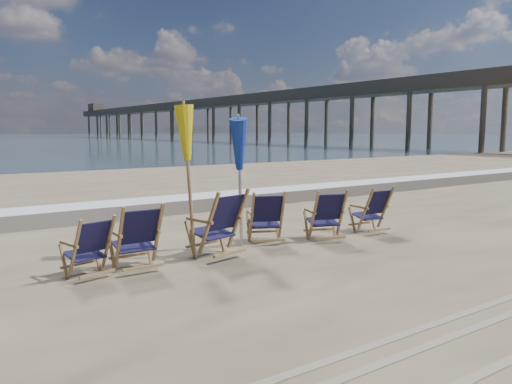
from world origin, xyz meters
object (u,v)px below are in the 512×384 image
beach_chair_1 (158,236)px  beach_chair_5 (386,209)px  umbrella_blue (240,149)px  beach_chair_3 (282,217)px  fishing_pier (205,115)px  beach_chair_2 (238,222)px  beach_chair_0 (109,244)px  beach_chair_4 (342,215)px  umbrella_yellow (189,141)px

beach_chair_1 → beach_chair_5: 4.80m
beach_chair_5 → umbrella_blue: 3.41m
beach_chair_3 → fishing_pier: 81.69m
fishing_pier → beach_chair_3: bearing=-117.6°
beach_chair_2 → fishing_pier: size_ratio=0.01×
beach_chair_0 → umbrella_blue: umbrella_blue is taller
beach_chair_4 → umbrella_yellow: size_ratio=0.41×
beach_chair_3 → fishing_pier: (37.78, 72.31, 4.16)m
beach_chair_2 → umbrella_blue: (0.25, 0.33, 1.16)m
beach_chair_3 → beach_chair_0: bearing=26.6°
umbrella_yellow → umbrella_blue: umbrella_yellow is taller
beach_chair_2 → beach_chair_5: bearing=166.1°
beach_chair_0 → beach_chair_5: size_ratio=0.93×
beach_chair_5 → umbrella_blue: size_ratio=0.42×
umbrella_yellow → fishing_pier: 82.48m
umbrella_blue → beach_chair_3: bearing=-4.6°
beach_chair_3 → beach_chair_4: 1.13m
fishing_pier → beach_chair_1: bearing=-119.0°
beach_chair_3 → beach_chair_2: bearing=37.0°
beach_chair_5 → fishing_pier: 80.99m
umbrella_blue → fishing_pier: 81.97m
beach_chair_4 → beach_chair_2: bearing=14.1°
beach_chair_1 → umbrella_yellow: 1.54m
beach_chair_5 → beach_chair_3: bearing=-5.1°
beach_chair_1 → beach_chair_0: bearing=-9.4°
beach_chair_4 → umbrella_blue: size_ratio=0.43×
beach_chair_0 → beach_chair_4: bearing=163.4°
beach_chair_3 → beach_chair_4: bearing=179.5°
beach_chair_0 → beach_chair_1: beach_chair_1 is taller
beach_chair_1 → umbrella_blue: size_ratio=0.45×
umbrella_yellow → fishing_pier: size_ratio=0.02×
beach_chair_2 → beach_chair_5: beach_chair_2 is taller
beach_chair_3 → beach_chair_4: size_ratio=1.00×
beach_chair_0 → beach_chair_4: size_ratio=0.90×
beach_chair_4 → umbrella_yellow: umbrella_yellow is taller
beach_chair_1 → fishing_pier: 83.14m
beach_chair_2 → umbrella_blue: 1.23m
beach_chair_0 → umbrella_blue: bearing=173.2°
beach_chair_5 → umbrella_yellow: (-4.12, 0.38, 1.38)m
beach_chair_2 → umbrella_blue: size_ratio=0.50×
beach_chair_4 → fishing_pier: bearing=-97.4°
beach_chair_1 → beach_chair_3: bearing=-171.8°
beach_chair_4 → fishing_pier: fishing_pier is taller
umbrella_yellow → umbrella_blue: (0.98, 0.06, -0.14)m
beach_chair_1 → umbrella_yellow: (0.68, 0.31, 1.35)m
beach_chair_0 → beach_chair_5: bearing=165.2°
beach_chair_3 → beach_chair_5: (2.30, -0.37, -0.01)m
beach_chair_0 → fishing_pier: (40.97, 72.48, 4.21)m
beach_chair_0 → umbrella_yellow: umbrella_yellow is taller
fishing_pier → umbrella_yellow: bearing=-118.7°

